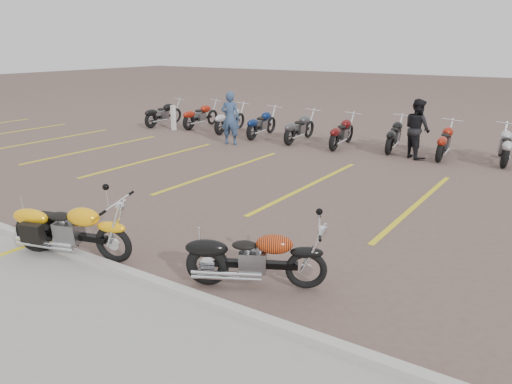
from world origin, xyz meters
TOP-DOWN VIEW (x-y plane):
  - ground at (0.00, 0.00)m, footprint 100.00×100.00m
  - curb at (0.00, -2.00)m, footprint 60.00×0.18m
  - parking_stripes at (0.00, 4.00)m, footprint 38.00×5.50m
  - yellow_cruiser at (-1.27, -2.00)m, footprint 2.19×0.74m
  - flame_cruiser at (1.83, -1.20)m, footprint 1.89×1.07m
  - person_a at (-4.78, 7.20)m, footprint 0.77×0.61m
  - person_b at (1.26, 8.64)m, footprint 1.12×1.10m
  - bollard at (-8.46, 8.28)m, footprint 0.16×0.16m
  - bg_bike_row at (0.29, 9.18)m, footprint 20.65×2.06m

SIDE VIEW (x-z plane):
  - ground at x=0.00m, z-range 0.00..0.00m
  - parking_stripes at x=0.00m, z-range 0.00..0.01m
  - curb at x=0.00m, z-range 0.00..0.12m
  - flame_cruiser at x=1.83m, z-range 0.00..0.85m
  - yellow_cruiser at x=-1.27m, z-range 0.00..0.92m
  - bollard at x=-8.46m, z-range 0.00..1.00m
  - bg_bike_row at x=0.29m, z-range 0.00..1.10m
  - person_b at x=1.26m, z-range 0.00..1.82m
  - person_a at x=-4.78m, z-range 0.00..1.84m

